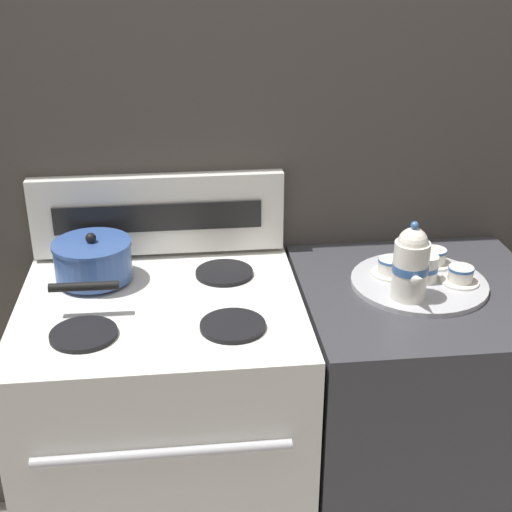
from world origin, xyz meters
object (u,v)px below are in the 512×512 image
teapot (411,264)px  teacup_left (390,267)px  stove (169,445)px  teacup_right (434,257)px  saucepan (93,260)px  teacup_front (461,275)px  creamer_jug (425,268)px  serving_tray (419,283)px

teapot → teacup_left: teapot is taller
stove → teacup_right: bearing=8.8°
saucepan → teacup_right: (0.93, -0.02, -0.03)m
teacup_left → teacup_right: (0.14, 0.05, 0.00)m
teacup_front → creamer_jug: creamer_jug is taller
creamer_jug → teacup_left: bearing=150.7°
teacup_right → serving_tray: bearing=-127.4°
teacup_front → serving_tray: bearing=165.5°
saucepan → serving_tray: (0.86, -0.12, -0.06)m
teapot → teacup_front: (0.16, 0.06, -0.07)m
teacup_right → teapot: bearing=-125.6°
serving_tray → teacup_right: 0.12m
teapot → teacup_front: 0.19m
stove → serving_tray: bearing=2.0°
teacup_right → teacup_front: 0.12m
stove → teacup_left: 0.79m
saucepan → creamer_jug: (0.87, -0.12, -0.01)m
stove → saucepan: saucepan is taller
serving_tray → teacup_right: bearing=52.6°
teacup_left → teacup_front: bearing=-23.1°
stove → teapot: 0.84m
teacup_right → creamer_jug: (-0.06, -0.09, 0.01)m
stove → teacup_left: size_ratio=9.05×
serving_tray → stove: bearing=-178.0°
serving_tray → creamer_jug: (0.01, 0.00, 0.04)m
stove → teacup_front: size_ratio=9.05×
serving_tray → teapot: bearing=-123.5°
teacup_right → creamer_jug: 0.11m
serving_tray → teacup_front: 0.11m
serving_tray → teacup_right: (0.07, 0.09, 0.03)m
stove → teapot: teapot is taller
teacup_left → creamer_jug: size_ratio=1.42×
stove → teacup_front: (0.78, -0.00, 0.49)m
stove → saucepan: (-0.17, 0.14, 0.51)m
teacup_front → teapot: bearing=-158.9°
serving_tray → teacup_front: size_ratio=3.55×
teapot → teacup_left: (-0.01, 0.13, -0.07)m
stove → teacup_front: bearing=-0.2°
serving_tray → teacup_front: bearing=-14.5°
saucepan → creamer_jug: bearing=-7.6°
saucepan → creamer_jug: size_ratio=4.22×
serving_tray → teapot: teapot is taller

